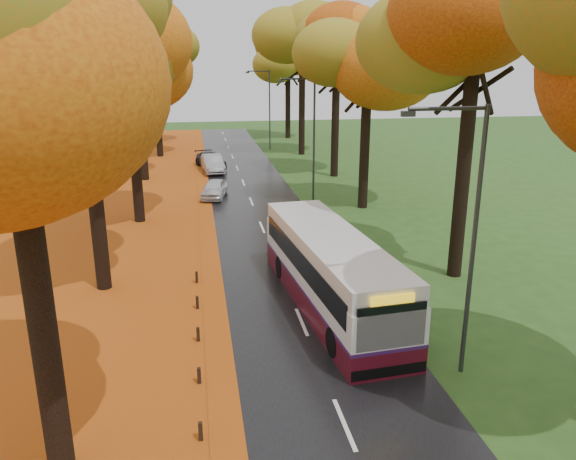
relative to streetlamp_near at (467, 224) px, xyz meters
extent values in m
cube|color=black|center=(-3.95, 17.00, -4.69)|extent=(6.50, 90.00, 0.04)
cube|color=silver|center=(-3.95, 17.00, -4.67)|extent=(0.12, 90.00, 0.01)
cube|color=#9A3D0E|center=(-12.95, 17.00, -4.70)|extent=(12.00, 90.00, 0.02)
cube|color=#B55112|center=(-7.00, 17.00, -4.67)|extent=(0.90, 90.00, 0.01)
cylinder|color=black|center=(-10.85, -2.50, -0.43)|extent=(0.60, 0.60, 8.58)
ellipsoid|color=orange|center=(-10.85, -2.50, 4.93)|extent=(9.20, 9.20, 7.18)
cylinder|color=black|center=(-11.45, 8.50, -0.14)|extent=(0.60, 0.60, 9.15)
ellipsoid|color=orange|center=(-11.45, 8.50, 5.58)|extent=(8.00, 8.00, 6.24)
cylinder|color=black|center=(-10.85, 18.50, -0.71)|extent=(0.60, 0.60, 8.00)
ellipsoid|color=orange|center=(-10.85, 18.50, 4.29)|extent=(9.20, 9.20, 7.18)
cylinder|color=black|center=(-11.45, 30.50, -0.43)|extent=(0.60, 0.60, 8.58)
ellipsoid|color=orange|center=(-11.45, 30.50, 4.93)|extent=(8.00, 8.00, 6.24)
cylinder|color=black|center=(-10.85, 41.50, -0.14)|extent=(0.60, 0.60, 9.15)
ellipsoid|color=orange|center=(-10.85, 41.50, 5.58)|extent=(9.20, 9.20, 7.18)
cylinder|color=black|center=(-11.45, 51.50, -0.71)|extent=(0.60, 0.60, 8.00)
ellipsoid|color=orange|center=(-11.45, 51.50, 4.29)|extent=(8.00, 8.00, 6.24)
cylinder|color=black|center=(3.55, 7.50, -0.11)|extent=(0.60, 0.60, 9.22)
ellipsoid|color=#C5640E|center=(3.55, 7.50, 5.65)|extent=(8.20, 8.20, 6.40)
cylinder|color=black|center=(2.95, 19.50, -0.62)|extent=(0.60, 0.60, 8.19)
ellipsoid|color=#C5640E|center=(2.95, 19.50, 4.50)|extent=(9.20, 9.20, 7.18)
cylinder|color=black|center=(3.55, 29.50, -0.36)|extent=(0.60, 0.60, 8.70)
ellipsoid|color=#C5640E|center=(3.55, 29.50, 5.08)|extent=(8.20, 8.20, 6.40)
cylinder|color=black|center=(2.95, 40.50, -0.11)|extent=(0.60, 0.60, 9.22)
ellipsoid|color=#C5640E|center=(2.95, 40.50, 5.65)|extent=(9.20, 9.20, 7.18)
cylinder|color=black|center=(3.55, 52.50, -0.62)|extent=(0.60, 0.60, 8.19)
ellipsoid|color=#C5640E|center=(3.55, 52.50, 4.50)|extent=(8.20, 8.20, 6.40)
cube|color=black|center=(-7.65, -2.00, -4.45)|extent=(0.11, 0.11, 0.52)
cube|color=black|center=(-7.65, 0.60, -4.45)|extent=(0.11, 0.11, 0.52)
cube|color=black|center=(-7.65, 3.20, -4.45)|extent=(0.11, 0.11, 0.52)
cube|color=black|center=(-7.65, 5.80, -4.45)|extent=(0.11, 0.11, 0.52)
cube|color=black|center=(-7.65, 8.40, -4.45)|extent=(0.11, 0.11, 0.52)
cylinder|color=#333538|center=(0.25, 0.00, -0.71)|extent=(0.14, 0.14, 8.00)
cylinder|color=#333538|center=(-0.85, 0.00, 3.19)|extent=(2.20, 0.11, 0.11)
cube|color=#333538|center=(-1.95, 0.00, 3.07)|extent=(0.35, 0.18, 0.14)
cylinder|color=#333538|center=(0.25, 22.00, -0.71)|extent=(0.14, 0.14, 8.00)
cylinder|color=#333538|center=(-0.85, 22.00, 3.19)|extent=(2.20, 0.11, 0.11)
cube|color=#333538|center=(-1.95, 22.00, 3.07)|extent=(0.35, 0.18, 0.14)
cylinder|color=#333538|center=(0.25, 44.00, -0.71)|extent=(0.14, 0.14, 8.00)
cylinder|color=#333538|center=(-0.85, 44.00, 3.19)|extent=(2.20, 0.11, 0.11)
cube|color=#333538|center=(-1.95, 44.00, 3.07)|extent=(0.35, 0.18, 0.14)
cube|color=#480B16|center=(-2.62, 5.20, -4.23)|extent=(3.47, 10.97, 0.88)
cube|color=silver|center=(-2.62, 5.20, -3.15)|extent=(3.47, 10.97, 1.27)
cube|color=silver|center=(-2.62, 5.20, -2.17)|extent=(3.40, 10.75, 0.69)
cube|color=#37164F|center=(-2.62, 5.20, -3.74)|extent=(3.49, 10.99, 0.12)
cube|color=black|center=(-2.62, 5.20, -2.76)|extent=(3.41, 10.11, 0.83)
cube|color=black|center=(-2.11, -0.14, -2.96)|extent=(2.15, 0.27, 1.37)
cube|color=yellow|center=(-2.11, -0.14, -2.11)|extent=(1.35, 0.19, 0.27)
cube|color=black|center=(-2.11, -0.12, -4.40)|extent=(2.40, 0.35, 0.34)
cylinder|color=black|center=(-3.37, 1.44, -4.18)|extent=(0.37, 1.00, 0.98)
cylinder|color=black|center=(-1.17, 1.65, -4.18)|extent=(0.37, 1.00, 0.98)
cylinder|color=black|center=(-4.03, 8.31, -4.18)|extent=(0.37, 1.00, 0.98)
cylinder|color=black|center=(-1.83, 8.52, -4.18)|extent=(0.37, 1.00, 0.98)
imported|color=silver|center=(-6.30, 23.50, -4.06)|extent=(2.22, 3.84, 1.23)
imported|color=#A5A8AD|center=(-6.09, 32.50, -3.95)|extent=(1.97, 4.52, 1.44)
imported|color=black|center=(-6.21, 34.61, -4.03)|extent=(2.93, 4.73, 1.28)
camera|label=1|loc=(-7.43, -14.07, 4.45)|focal=35.00mm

